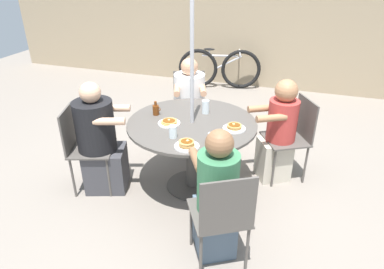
# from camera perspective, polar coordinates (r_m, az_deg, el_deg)

# --- Properties ---
(ground_plane) EXTENTS (12.00, 12.00, 0.00)m
(ground_plane) POSITION_cam_1_polar(r_m,az_deg,el_deg) (3.70, 0.00, -8.46)
(ground_plane) COLOR gray
(back_fence) EXTENTS (10.00, 0.06, 1.69)m
(back_fence) POSITION_cam_1_polar(r_m,az_deg,el_deg) (6.48, 9.76, 15.24)
(back_fence) COLOR tan
(back_fence) RESTS_ON ground
(patio_table) EXTENTS (1.26, 1.26, 0.75)m
(patio_table) POSITION_cam_1_polar(r_m,az_deg,el_deg) (3.38, 0.00, -0.00)
(patio_table) COLOR #4C4742
(patio_table) RESTS_ON ground
(umbrella_pole) EXTENTS (0.04, 0.04, 2.12)m
(umbrella_pole) POSITION_cam_1_polar(r_m,az_deg,el_deg) (3.20, 0.00, 7.10)
(umbrella_pole) COLOR #ADADB2
(umbrella_pole) RESTS_ON ground
(patio_chair_north) EXTENTS (0.57, 0.57, 0.89)m
(patio_chair_north) POSITION_cam_1_polar(r_m,az_deg,el_deg) (3.76, 16.53, 0.17)
(patio_chair_north) COLOR #514C47
(patio_chair_north) RESTS_ON ground
(diner_north) EXTENTS (0.54, 0.48, 1.12)m
(diner_north) POSITION_cam_1_polar(r_m,az_deg,el_deg) (3.69, 14.20, 0.09)
(diner_north) COLOR beige
(diner_north) RESTS_ON ground
(patio_chair_east) EXTENTS (0.54, 0.54, 0.89)m
(patio_chair_east) POSITION_cam_1_polar(r_m,az_deg,el_deg) (4.41, -0.46, 5.43)
(patio_chair_east) COLOR #514C47
(patio_chair_east) RESTS_ON ground
(diner_east) EXTENTS (0.50, 0.57, 1.13)m
(diner_east) POSITION_cam_1_polar(r_m,az_deg,el_deg) (4.25, -0.40, 4.42)
(diner_east) COLOR gray
(diner_east) RESTS_ON ground
(patio_chair_south) EXTENTS (0.53, 0.53, 0.89)m
(patio_chair_south) POSITION_cam_1_polar(r_m,az_deg,el_deg) (3.58, -17.72, -1.43)
(patio_chair_south) COLOR #514C47
(patio_chair_south) RESTS_ON ground
(diner_south) EXTENTS (0.57, 0.50, 1.16)m
(diner_south) POSITION_cam_1_polar(r_m,az_deg,el_deg) (3.54, -15.06, -1.40)
(diner_south) COLOR #3D3D42
(diner_south) RESTS_ON ground
(patio_chair_west) EXTENTS (0.57, 0.57, 0.89)m
(patio_chair_west) POSITION_cam_1_polar(r_m,az_deg,el_deg) (2.55, 5.08, -13.08)
(patio_chair_west) COLOR #514C47
(patio_chair_west) RESTS_ON ground
(diner_west) EXTENTS (0.48, 0.53, 1.13)m
(diner_west) POSITION_cam_1_polar(r_m,az_deg,el_deg) (2.67, 4.06, -10.70)
(diner_west) COLOR slate
(diner_west) RESTS_ON ground
(pancake_plate_a) EXTENTS (0.21, 0.21, 0.06)m
(pancake_plate_a) POSITION_cam_1_polar(r_m,az_deg,el_deg) (3.20, 7.06, 1.18)
(pancake_plate_a) COLOR white
(pancake_plate_a) RESTS_ON patio_table
(pancake_plate_b) EXTENTS (0.21, 0.21, 0.05)m
(pancake_plate_b) POSITION_cam_1_polar(r_m,az_deg,el_deg) (3.28, -3.82, 2.00)
(pancake_plate_b) COLOR white
(pancake_plate_b) RESTS_ON patio_table
(pancake_plate_c) EXTENTS (0.21, 0.21, 0.07)m
(pancake_plate_c) POSITION_cam_1_polar(r_m,az_deg,el_deg) (2.87, -0.89, -1.73)
(pancake_plate_c) COLOR white
(pancake_plate_c) RESTS_ON patio_table
(syrup_bottle) EXTENTS (0.09, 0.06, 0.14)m
(syrup_bottle) POSITION_cam_1_polar(r_m,az_deg,el_deg) (3.48, -6.04, 4.14)
(syrup_bottle) COLOR #602D0F
(syrup_bottle) RESTS_ON patio_table
(coffee_cup) EXTENTS (0.08, 0.08, 0.09)m
(coffee_cup) POSITION_cam_1_polar(r_m,az_deg,el_deg) (2.92, 3.48, -0.68)
(coffee_cup) COLOR #33513D
(coffee_cup) RESTS_ON patio_table
(drinking_glass_a) EXTENTS (0.07, 0.07, 0.11)m
(drinking_glass_a) POSITION_cam_1_polar(r_m,az_deg,el_deg) (3.02, -3.19, 0.47)
(drinking_glass_a) COLOR silver
(drinking_glass_a) RESTS_ON patio_table
(drinking_glass_b) EXTENTS (0.07, 0.07, 0.14)m
(drinking_glass_b) POSITION_cam_1_polar(r_m,az_deg,el_deg) (3.49, 2.28, 4.62)
(drinking_glass_b) COLOR silver
(drinking_glass_b) RESTS_ON patio_table
(bicycle) EXTENTS (1.47, 0.49, 0.73)m
(bicycle) POSITION_cam_1_polar(r_m,az_deg,el_deg) (6.38, 4.60, 10.91)
(bicycle) COLOR black
(bicycle) RESTS_ON ground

